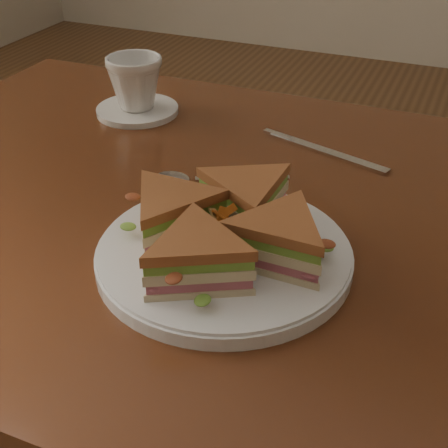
{
  "coord_description": "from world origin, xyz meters",
  "views": [
    {
      "loc": [
        0.23,
        -0.64,
        1.17
      ],
      "look_at": [
        0.02,
        -0.12,
        0.8
      ],
      "focal_mm": 50.0,
      "sensor_mm": 36.0,
      "label": 1
    }
  ],
  "objects_px": {
    "plate": "(224,256)",
    "knife": "(319,150)",
    "sandwich_wedges": "(224,228)",
    "table": "(246,271)",
    "spoon": "(190,179)",
    "coffee_cup": "(135,83)",
    "saucer": "(137,110)"
  },
  "relations": [
    {
      "from": "sandwich_wedges",
      "to": "coffee_cup",
      "type": "bearing_deg",
      "value": 131.76
    },
    {
      "from": "plate",
      "to": "spoon",
      "type": "xyz_separation_m",
      "value": [
        -0.11,
        0.15,
        -0.0
      ]
    },
    {
      "from": "coffee_cup",
      "to": "spoon",
      "type": "bearing_deg",
      "value": -43.42
    },
    {
      "from": "table",
      "to": "saucer",
      "type": "bearing_deg",
      "value": 142.22
    },
    {
      "from": "plate",
      "to": "knife",
      "type": "relative_size",
      "value": 1.36
    },
    {
      "from": "sandwich_wedges",
      "to": "knife",
      "type": "xyz_separation_m",
      "value": [
        0.02,
        0.31,
        -0.04
      ]
    },
    {
      "from": "plate",
      "to": "knife",
      "type": "height_order",
      "value": "plate"
    },
    {
      "from": "saucer",
      "to": "coffee_cup",
      "type": "bearing_deg",
      "value": 0.0
    },
    {
      "from": "table",
      "to": "coffee_cup",
      "type": "xyz_separation_m",
      "value": [
        -0.28,
        0.22,
        0.15
      ]
    },
    {
      "from": "sandwich_wedges",
      "to": "table",
      "type": "bearing_deg",
      "value": 97.86
    },
    {
      "from": "sandwich_wedges",
      "to": "knife",
      "type": "distance_m",
      "value": 0.32
    },
    {
      "from": "table",
      "to": "sandwich_wedges",
      "type": "distance_m",
      "value": 0.19
    },
    {
      "from": "knife",
      "to": "coffee_cup",
      "type": "relative_size",
      "value": 2.26
    },
    {
      "from": "saucer",
      "to": "coffee_cup",
      "type": "distance_m",
      "value": 0.05
    },
    {
      "from": "saucer",
      "to": "coffee_cup",
      "type": "height_order",
      "value": "coffee_cup"
    },
    {
      "from": "sandwich_wedges",
      "to": "saucer",
      "type": "bearing_deg",
      "value": 131.76
    },
    {
      "from": "table",
      "to": "knife",
      "type": "distance_m",
      "value": 0.23
    },
    {
      "from": "sandwich_wedges",
      "to": "plate",
      "type": "bearing_deg",
      "value": -104.04
    },
    {
      "from": "plate",
      "to": "spoon",
      "type": "height_order",
      "value": "plate"
    },
    {
      "from": "plate",
      "to": "coffee_cup",
      "type": "distance_m",
      "value": 0.45
    },
    {
      "from": "table",
      "to": "plate",
      "type": "bearing_deg",
      "value": -82.14
    },
    {
      "from": "spoon",
      "to": "coffee_cup",
      "type": "relative_size",
      "value": 1.85
    },
    {
      "from": "table",
      "to": "spoon",
      "type": "bearing_deg",
      "value": 159.34
    },
    {
      "from": "spoon",
      "to": "saucer",
      "type": "relative_size",
      "value": 1.24
    },
    {
      "from": "table",
      "to": "knife",
      "type": "height_order",
      "value": "knife"
    },
    {
      "from": "plate",
      "to": "spoon",
      "type": "relative_size",
      "value": 1.66
    },
    {
      "from": "table",
      "to": "coffee_cup",
      "type": "distance_m",
      "value": 0.39
    },
    {
      "from": "saucer",
      "to": "coffee_cup",
      "type": "relative_size",
      "value": 1.49
    },
    {
      "from": "spoon",
      "to": "coffee_cup",
      "type": "distance_m",
      "value": 0.26
    },
    {
      "from": "table",
      "to": "plate",
      "type": "distance_m",
      "value": 0.16
    },
    {
      "from": "coffee_cup",
      "to": "saucer",
      "type": "bearing_deg",
      "value": 0.0
    },
    {
      "from": "plate",
      "to": "coffee_cup",
      "type": "bearing_deg",
      "value": 131.76
    }
  ]
}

